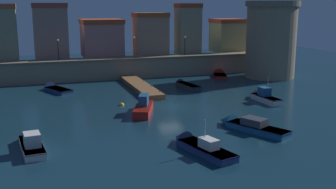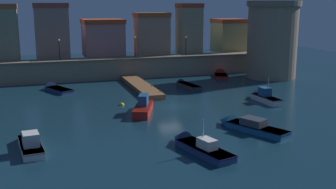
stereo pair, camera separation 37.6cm
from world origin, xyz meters
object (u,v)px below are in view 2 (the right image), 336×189
(quay_lamp_0, at_px, (59,46))
(moored_boat_4, at_px, (144,106))
(moored_boat_7, at_px, (185,85))
(quay_lamp_1, at_px, (135,43))
(mooring_buoy_0, at_px, (122,105))
(moored_boat_0, at_px, (263,97))
(moored_boat_3, at_px, (29,142))
(quay_lamp_2, at_px, (186,42))
(moored_boat_1, at_px, (220,75))
(fortress_tower, at_px, (272,39))
(moored_boat_5, at_px, (55,89))
(moored_boat_6, at_px, (196,145))
(moored_boat_2, at_px, (246,125))

(quay_lamp_0, height_order, moored_boat_4, quay_lamp_0)
(moored_boat_7, bearing_deg, quay_lamp_1, 17.63)
(moored_boat_4, height_order, mooring_buoy_0, moored_boat_4)
(quay_lamp_0, bearing_deg, moored_boat_0, -43.48)
(moored_boat_3, bearing_deg, quay_lamp_2, -45.39)
(moored_boat_3, bearing_deg, moored_boat_1, -54.02)
(quay_lamp_2, height_order, moored_boat_0, quay_lamp_2)
(moored_boat_3, xyz_separation_m, mooring_buoy_0, (9.71, 11.45, -0.45))
(quay_lamp_1, bearing_deg, quay_lamp_2, 0.00)
(fortress_tower, height_order, moored_boat_1, fortress_tower)
(quay_lamp_0, bearing_deg, moored_boat_3, -98.59)
(fortress_tower, bearing_deg, moored_boat_7, -168.33)
(moored_boat_0, height_order, moored_boat_1, moored_boat_0)
(quay_lamp_2, bearing_deg, quay_lamp_0, 180.00)
(fortress_tower, height_order, quay_lamp_1, fortress_tower)
(fortress_tower, relative_size, moored_boat_5, 1.97)
(quay_lamp_1, xyz_separation_m, quay_lamp_2, (8.23, 0.00, -0.10))
(moored_boat_3, xyz_separation_m, moored_boat_6, (12.13, -4.52, -0.10))
(quay_lamp_1, height_order, moored_boat_2, quay_lamp_1)
(quay_lamp_1, distance_m, moored_boat_7, 11.77)
(moored_boat_7, bearing_deg, mooring_buoy_0, 118.50)
(mooring_buoy_0, bearing_deg, moored_boat_7, 36.07)
(moored_boat_0, relative_size, mooring_buoy_0, 10.55)
(moored_boat_5, bearing_deg, moored_boat_6, 173.55)
(quay_lamp_0, distance_m, moored_boat_4, 22.26)
(quay_lamp_1, xyz_separation_m, moored_boat_0, (10.18, -20.21, -4.72))
(quay_lamp_0, height_order, moored_boat_3, quay_lamp_0)
(fortress_tower, xyz_separation_m, quay_lamp_2, (-11.40, 6.56, -0.68))
(quay_lamp_1, relative_size, moored_boat_2, 0.43)
(moored_boat_2, xyz_separation_m, moored_boat_4, (-7.04, 9.00, 0.19))
(moored_boat_7, bearing_deg, quay_lamp_2, -28.35)
(quay_lamp_2, relative_size, moored_boat_1, 0.64)
(moored_boat_2, xyz_separation_m, moored_boat_7, (1.61, 19.94, -0.08))
(moored_boat_2, bearing_deg, quay_lamp_0, 0.03)
(moored_boat_0, distance_m, mooring_buoy_0, 16.22)
(moored_boat_1, relative_size, moored_boat_5, 0.79)
(moored_boat_0, bearing_deg, moored_boat_6, 130.84)
(quay_lamp_0, bearing_deg, moored_boat_5, -100.79)
(moored_boat_3, bearing_deg, moored_boat_6, -116.23)
(quay_lamp_2, height_order, mooring_buoy_0, quay_lamp_2)
(moored_boat_0, bearing_deg, moored_boat_2, 139.51)
(moored_boat_3, bearing_deg, moored_boat_5, -13.72)
(moored_boat_0, xyz_separation_m, moored_boat_1, (2.50, 16.72, -0.25))
(quay_lamp_1, xyz_separation_m, mooring_buoy_0, (-5.74, -17.17, -5.22))
(mooring_buoy_0, bearing_deg, quay_lamp_2, 50.88)
(moored_boat_0, relative_size, moored_boat_4, 0.89)
(quay_lamp_1, bearing_deg, moored_boat_3, -118.37)
(moored_boat_1, relative_size, moored_boat_6, 0.66)
(moored_boat_4, bearing_deg, mooring_buoy_0, 47.35)
(moored_boat_1, height_order, moored_boat_7, moored_boat_1)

